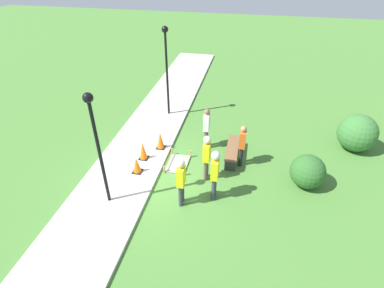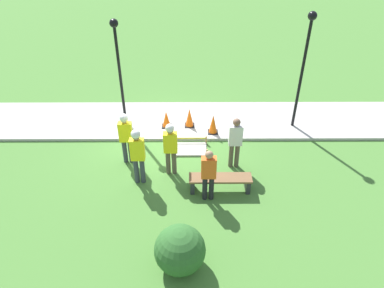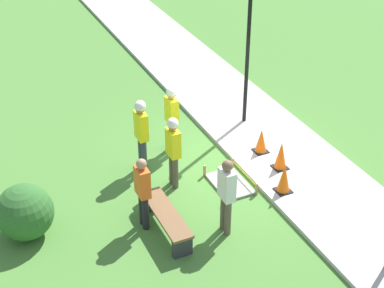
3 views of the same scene
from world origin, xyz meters
name	(u,v)px [view 1 (image 1 of 3)]	position (x,y,z in m)	size (l,w,h in m)	color
ground_plane	(157,179)	(0.00, 0.00, 0.00)	(60.00, 60.00, 0.00)	#477A33
sidewalk	(123,173)	(0.00, -1.26, 0.05)	(28.00, 2.52, 0.10)	#ADAAA3
wet_concrete_patch	(178,164)	(-0.95, 0.51, 0.04)	(1.18, 0.78, 0.30)	gray
traffic_cone_near_patch	(160,140)	(-1.77, -0.39, 0.44)	(0.34, 0.34, 0.70)	black
traffic_cone_far_patch	(143,151)	(-0.95, -0.82, 0.44)	(0.34, 0.34, 0.69)	black
traffic_cone_sidewalk_edge	(137,165)	(-0.14, -0.77, 0.41)	(0.34, 0.34, 0.62)	black
park_bench	(232,150)	(-1.83, 2.45, 0.34)	(1.77, 0.44, 0.48)	#2D2D33
worker_supervisor	(207,154)	(-0.41, 1.67, 1.04)	(0.40, 0.25, 1.75)	brown
worker_assistant	(215,171)	(0.49, 2.08, 1.10)	(0.40, 0.26, 1.83)	#383D47
worker_trainee	(181,178)	(0.96, 1.12, 1.04)	(0.40, 0.25, 1.75)	#383D47
bystander_in_orange_shirt	(242,143)	(-1.47, 2.80, 0.93)	(0.40, 0.22, 1.65)	black
bystander_in_gray_shirt	(207,126)	(-2.32, 1.35, 0.98)	(0.40, 0.23, 1.72)	brown
lamppost_near	(96,135)	(1.38, -1.16, 2.54)	(0.28, 0.28, 3.71)	black
lamppost_far	(166,60)	(-4.65, -0.84, 2.72)	(0.28, 0.28, 4.02)	black
shrub_rounded_near	(308,172)	(-0.75, 5.05, 0.58)	(1.17, 1.17, 1.17)	#2D6028
shrub_rounded_mid	(357,133)	(-3.42, 7.16, 0.74)	(1.49, 1.49, 1.49)	#387033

